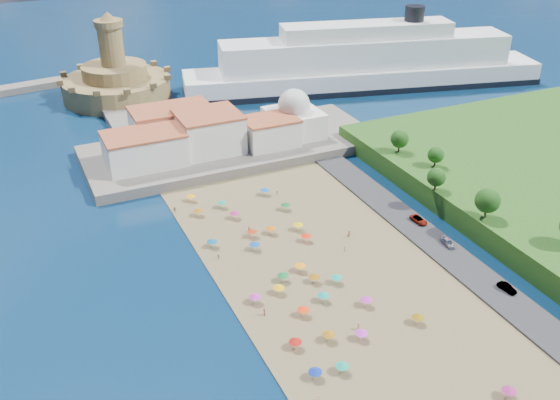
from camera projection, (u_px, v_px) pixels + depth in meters
name	position (u px, v px, depth m)	size (l,w,h in m)	color
ground	(312.00, 288.00, 131.75)	(700.00, 700.00, 0.00)	#071938
terrace	(233.00, 147.00, 192.95)	(90.00, 36.00, 3.00)	#59544C
jetty	(136.00, 122.00, 212.93)	(18.00, 70.00, 2.40)	#59544C
waterfront_buildings	(190.00, 134.00, 185.62)	(57.00, 29.00, 11.00)	silver
domed_building	(294.00, 117.00, 195.13)	(16.00, 16.00, 15.00)	silver
fortress	(116.00, 81.00, 234.25)	(40.00, 40.00, 32.40)	olive
cruise_ship	(365.00, 65.00, 244.39)	(143.23, 53.84, 31.07)	black
beach_parasols	(327.00, 308.00, 122.60)	(32.08, 113.70, 2.20)	gray
beachgoers	(300.00, 277.00, 133.36)	(35.85, 98.82, 1.84)	tan
parked_cars	(463.00, 254.00, 140.74)	(2.59, 57.13, 1.40)	gray
hillside_trees	(516.00, 211.00, 140.38)	(16.10, 104.38, 7.97)	#382314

